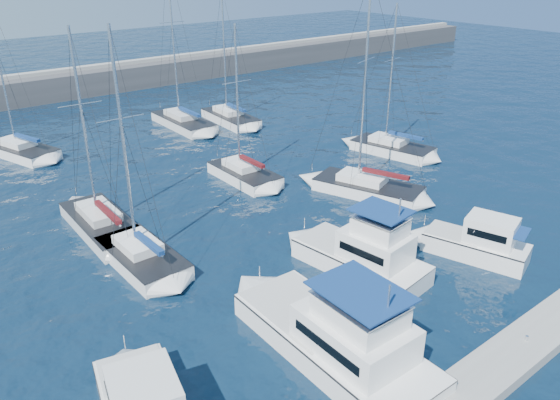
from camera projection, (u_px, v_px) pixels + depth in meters
ground at (354, 257)px, 33.21m from camera, size 220.00×220.00×0.00m
breakwater at (62, 88)px, 69.74m from camera, size 160.00×6.00×4.45m
dock at (525, 345)px, 25.27m from camera, size 40.00×2.20×0.60m
dock_cleat_centre at (527, 338)px, 25.09m from camera, size 0.16×0.16×0.25m
motor_yacht_port_inner at (341, 340)px, 24.37m from camera, size 4.17×10.62×4.69m
motor_yacht_stbd_inner at (366, 255)px, 31.12m from camera, size 4.19×8.23×4.69m
motor_yacht_stbd_outer at (480, 244)px, 32.75m from camera, size 4.01×6.42×3.20m
sailboat_mid_a at (142, 257)px, 32.15m from camera, size 3.17×6.83×14.05m
sailboat_mid_b at (103, 224)px, 36.05m from camera, size 3.28×8.50×13.44m
sailboat_mid_c at (244, 174)px, 44.18m from camera, size 3.01×6.76×12.53m
sailboat_mid_d at (367, 188)px, 41.61m from camera, size 5.73×8.68×16.12m
sailboat_mid_e at (392, 148)px, 50.04m from camera, size 4.61×7.84×13.43m
sailboat_back_a at (22, 150)px, 49.41m from camera, size 5.22×8.06×15.47m
sailboat_back_b at (183, 122)px, 57.68m from camera, size 3.29×9.00×17.00m
sailboat_back_c at (230, 118)px, 59.14m from camera, size 3.57×8.08×14.15m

